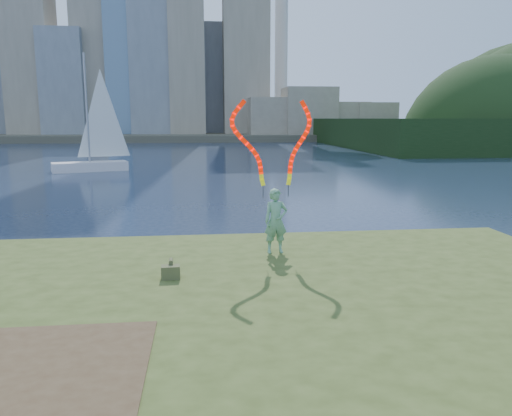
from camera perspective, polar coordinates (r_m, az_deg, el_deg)
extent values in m
plane|color=#18243C|center=(10.19, -6.81, -13.09)|extent=(320.00, 320.00, 0.00)
cube|color=#384819|center=(7.88, -6.96, -19.27)|extent=(20.00, 18.00, 0.30)
cube|color=#384819|center=(8.02, -6.98, -16.66)|extent=(17.00, 15.00, 0.30)
cube|color=#384819|center=(8.10, -7.01, -14.44)|extent=(14.00, 12.00, 0.30)
cube|color=#47331E|center=(7.33, -25.40, -16.77)|extent=(3.20, 3.00, 0.02)
cube|color=#504B3B|center=(104.42, -6.47, 8.26)|extent=(320.00, 40.00, 1.20)
imported|color=#217942|center=(12.02, 2.28, -1.49)|extent=(0.61, 0.44, 1.56)
cylinder|color=black|center=(11.92, 0.82, 1.91)|extent=(0.02, 0.02, 0.30)
cylinder|color=black|center=(12.08, 3.71, 2.00)|extent=(0.02, 0.02, 0.30)
cube|color=#4F522B|center=(10.37, -9.72, -7.23)|extent=(0.39, 0.27, 0.27)
cylinder|color=#4F522B|center=(10.49, -9.69, -6.00)|extent=(0.10, 0.26, 0.09)
cube|color=silver|center=(40.64, -18.42, 4.48)|extent=(5.79, 3.47, 0.77)
cylinder|color=gray|center=(40.48, -18.77, 10.55)|extent=(0.15, 0.15, 8.39)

